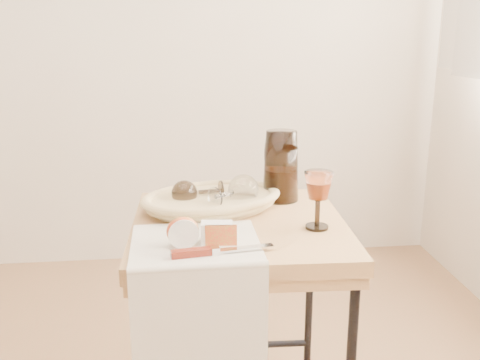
{
  "coord_description": "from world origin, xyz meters",
  "views": [
    {
      "loc": [
        0.46,
        -1.03,
        1.23
      ],
      "look_at": [
        0.62,
        0.35,
        0.83
      ],
      "focal_mm": 42.41,
      "sensor_mm": 36.0,
      "label": 1
    }
  ],
  "objects": [
    {
      "name": "side_table",
      "position": [
        0.62,
        0.37,
        0.35
      ],
      "size": [
        0.58,
        0.58,
        0.71
      ],
      "primitive_type": null,
      "rotation": [
        0.0,
        0.0,
        -0.04
      ],
      "color": "brown",
      "rests_on": "floor"
    },
    {
      "name": "tea_towel",
      "position": [
        0.49,
        0.22,
        0.71
      ],
      "size": [
        0.31,
        0.28,
        0.01
      ],
      "primitive_type": "cube",
      "rotation": [
        0.0,
        0.0,
        0.01
      ],
      "color": "white",
      "rests_on": "side_table"
    },
    {
      "name": "bread_basket",
      "position": [
        0.55,
        0.47,
        0.73
      ],
      "size": [
        0.41,
        0.33,
        0.05
      ],
      "primitive_type": null,
      "rotation": [
        0.0,
        0.0,
        0.29
      ],
      "color": "tan",
      "rests_on": "side_table"
    },
    {
      "name": "goblet_lying_a",
      "position": [
        0.52,
        0.49,
        0.76
      ],
      "size": [
        0.13,
        0.09,
        0.07
      ],
      "primitive_type": null,
      "rotation": [
        0.0,
        0.0,
        3.3
      ],
      "color": "#433427",
      "rests_on": "bread_basket"
    },
    {
      "name": "goblet_lying_b",
      "position": [
        0.6,
        0.45,
        0.76
      ],
      "size": [
        0.16,
        0.15,
        0.09
      ],
      "primitive_type": null,
      "rotation": [
        0.0,
        0.0,
        0.64
      ],
      "color": "white",
      "rests_on": "bread_basket"
    },
    {
      "name": "pitcher",
      "position": [
        0.76,
        0.54,
        0.81
      ],
      "size": [
        0.23,
        0.27,
        0.25
      ],
      "primitive_type": null,
      "rotation": [
        0.0,
        0.0,
        -0.41
      ],
      "color": "black",
      "rests_on": "side_table"
    },
    {
      "name": "wine_goblet",
      "position": [
        0.81,
        0.3,
        0.79
      ],
      "size": [
        0.1,
        0.1,
        0.15
      ],
      "primitive_type": null,
      "rotation": [
        0.0,
        0.0,
        0.41
      ],
      "color": "white",
      "rests_on": "side_table"
    },
    {
      "name": "apple_half",
      "position": [
        0.47,
        0.21,
        0.75
      ],
      "size": [
        0.08,
        0.05,
        0.07
      ],
      "primitive_type": "ellipsoid",
      "rotation": [
        0.0,
        0.0,
        0.1
      ],
      "color": "red",
      "rests_on": "tea_towel"
    },
    {
      "name": "apple_wedge",
      "position": [
        0.55,
        0.22,
        0.74
      ],
      "size": [
        0.08,
        0.05,
        0.05
      ],
      "primitive_type": "cube",
      "rotation": [
        0.0,
        0.0,
        -0.08
      ],
      "color": "white",
      "rests_on": "tea_towel"
    },
    {
      "name": "table_knife",
      "position": [
        0.54,
        0.15,
        0.72
      ],
      "size": [
        0.23,
        0.06,
        0.02
      ],
      "primitive_type": null,
      "rotation": [
        0.0,
        0.0,
        0.15
      ],
      "color": "silver",
      "rests_on": "tea_towel"
    }
  ]
}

